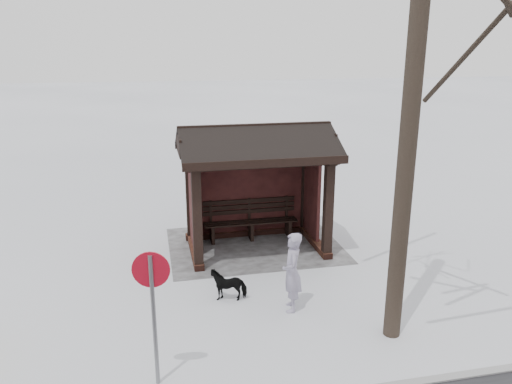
% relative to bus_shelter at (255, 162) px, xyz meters
% --- Properties ---
extents(ground, '(120.00, 120.00, 0.00)m').
position_rel_bus_shelter_xyz_m(ground, '(0.00, 0.16, -2.17)').
color(ground, silver).
rests_on(ground, ground).
extents(trampled_patch, '(4.20, 3.20, 0.02)m').
position_rel_bus_shelter_xyz_m(trampled_patch, '(0.00, -0.04, -2.16)').
color(trampled_patch, gray).
rests_on(trampled_patch, ground).
extents(bus_shelter, '(3.60, 2.40, 3.09)m').
position_rel_bus_shelter_xyz_m(bus_shelter, '(0.00, 0.00, 0.00)').
color(bus_shelter, '#351913').
rests_on(bus_shelter, ground).
extents(pedestrian, '(0.47, 0.62, 1.54)m').
position_rel_bus_shelter_xyz_m(pedestrian, '(-0.04, 3.17, -1.40)').
color(pedestrian, '#9890A9').
rests_on(pedestrian, ground).
extents(dog, '(0.76, 0.44, 0.60)m').
position_rel_bus_shelter_xyz_m(dog, '(1.05, 2.48, -1.86)').
color(dog, black).
rests_on(dog, ground).
extents(road_sign, '(0.53, 0.14, 2.10)m').
position_rel_bus_shelter_xyz_m(road_sign, '(2.50, 4.81, -0.63)').
color(road_sign, slate).
rests_on(road_sign, ground).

